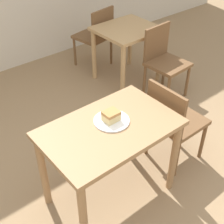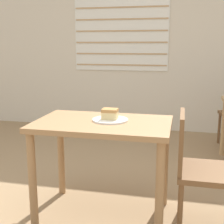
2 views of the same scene
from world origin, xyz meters
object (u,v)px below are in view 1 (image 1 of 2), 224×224
Objects in this scene: dining_table_far at (127,38)px; chair_far_corner at (164,59)px; dining_table_near at (110,140)px; cake_slice at (111,116)px; chair_far_opposite at (96,35)px; plate at (112,121)px; chair_near_window at (173,120)px.

chair_far_corner is (0.10, -0.55, -0.11)m from dining_table_far.
dining_table_near is 1.37× the size of dining_table_far.
chair_far_opposite is at bearing 56.04° from cake_slice.
chair_far_corner is 3.18× the size of plate.
chair_far_opposite reaches higher than cake_slice.
chair_far_corner is at bearing -79.56° from dining_table_far.
chair_near_window is at bearing -1.83° from dining_table_near.
plate is at bearing -154.38° from chair_far_corner.
chair_far_opposite is at bearing 99.18° from dining_table_far.
plate is 2.34× the size of cake_slice.
chair_far_corner reaches higher than dining_table_near.
chair_far_opposite is (1.33, 1.95, -0.16)m from dining_table_near.
dining_table_near is at bearing -135.50° from dining_table_far.
plate is (-1.37, -1.36, 0.18)m from dining_table_far.
chair_near_window is at bearing 62.57° from chair_far_opposite.
plate is at bearing -135.34° from dining_table_far.
chair_far_opposite reaches higher than dining_table_far.
chair_near_window reaches higher than dining_table_near.
chair_far_corner is (1.52, 0.84, -0.16)m from dining_table_near.
cake_slice is at bearing 45.79° from chair_far_opposite.
chair_far_opposite reaches higher than dining_table_near.
chair_far_corner is (0.80, 0.87, 0.00)m from chair_near_window.
plate is at bearing 84.58° from chair_near_window.
cake_slice reaches higher than plate.
dining_table_far is 0.86× the size of chair_far_opposite.
chair_far_corner is 7.44× the size of cake_slice.
dining_table_far is 1.94m from cake_slice.
cake_slice is (-1.48, -0.80, 0.34)m from chair_far_corner.
chair_near_window and chair_far_corner have the same top height.
cake_slice reaches higher than dining_table_near.
dining_table_near is 1.18× the size of chair_far_corner.
chair_far_opposite reaches higher than plate.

